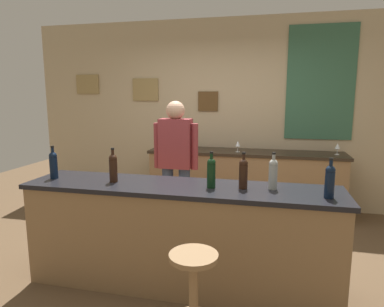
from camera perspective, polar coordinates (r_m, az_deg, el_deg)
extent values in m
plane|color=brown|center=(3.62, -0.21, -17.91)|extent=(10.00, 10.00, 0.00)
cube|color=tan|center=(5.21, 4.97, 6.65)|extent=(6.00, 0.06, 2.80)
cube|color=#997F4C|center=(5.89, -17.15, 11.08)|extent=(0.39, 0.02, 0.31)
cube|color=#997F4C|center=(5.46, -7.83, 10.61)|extent=(0.42, 0.02, 0.34)
cube|color=brown|center=(5.19, 2.71, 8.79)|extent=(0.30, 0.02, 0.29)
cube|color=#38664C|center=(5.15, 20.80, 11.04)|extent=(0.91, 0.02, 1.58)
cube|color=olive|center=(3.08, -1.98, -14.02)|extent=(2.67, 0.57, 0.88)
cube|color=black|center=(2.92, -2.03, -5.74)|extent=(2.73, 0.60, 0.04)
cube|color=olive|center=(4.94, 8.78, -5.00)|extent=(2.68, 0.53, 0.86)
cube|color=#2D2319|center=(4.85, 8.92, 0.15)|extent=(2.73, 0.56, 0.04)
cylinder|color=#384766|center=(3.99, -1.28, -8.49)|extent=(0.13, 0.13, 0.86)
cylinder|color=#384766|center=(4.05, -4.05, -8.27)|extent=(0.13, 0.13, 0.86)
cube|color=maroon|center=(3.86, -2.76, 1.70)|extent=(0.36, 0.20, 0.56)
sphere|color=tan|center=(3.82, -2.81, 7.27)|extent=(0.21, 0.21, 0.21)
cylinder|color=maroon|center=(3.81, 0.43, 1.15)|extent=(0.08, 0.08, 0.52)
cylinder|color=maroon|center=(3.93, -5.85, 1.36)|extent=(0.08, 0.08, 0.52)
cylinder|color=olive|center=(2.44, 0.26, -24.10)|extent=(0.06, 0.06, 0.65)
cylinder|color=olive|center=(2.27, 0.27, -16.95)|extent=(0.32, 0.32, 0.03)
cylinder|color=black|center=(3.38, -22.24, -2.25)|extent=(0.07, 0.07, 0.20)
sphere|color=black|center=(3.36, -22.37, -0.37)|extent=(0.07, 0.07, 0.07)
cylinder|color=black|center=(3.35, -22.40, 0.18)|extent=(0.03, 0.03, 0.09)
cylinder|color=black|center=(3.35, -22.46, 1.07)|extent=(0.03, 0.03, 0.02)
cylinder|color=black|center=(3.09, -13.10, -2.86)|extent=(0.07, 0.07, 0.20)
sphere|color=black|center=(3.06, -13.18, -0.80)|extent=(0.07, 0.07, 0.07)
cylinder|color=black|center=(3.06, -13.20, -0.21)|extent=(0.03, 0.03, 0.09)
cylinder|color=black|center=(3.05, -13.24, 0.77)|extent=(0.03, 0.03, 0.02)
cylinder|color=black|center=(2.82, 3.25, -3.78)|extent=(0.07, 0.07, 0.20)
sphere|color=black|center=(2.80, 3.28, -1.54)|extent=(0.07, 0.07, 0.07)
cylinder|color=black|center=(2.79, 3.28, -0.89)|extent=(0.03, 0.03, 0.09)
cylinder|color=black|center=(2.79, 3.29, 0.18)|extent=(0.03, 0.03, 0.02)
cylinder|color=black|center=(2.82, 8.61, -3.88)|extent=(0.07, 0.07, 0.20)
sphere|color=black|center=(2.80, 8.67, -1.64)|extent=(0.07, 0.07, 0.07)
cylinder|color=black|center=(2.79, 8.69, -0.99)|extent=(0.03, 0.03, 0.09)
cylinder|color=black|center=(2.78, 8.71, 0.08)|extent=(0.03, 0.03, 0.02)
cylinder|color=#999E99|center=(2.86, 13.46, -3.89)|extent=(0.07, 0.07, 0.20)
sphere|color=#999E99|center=(2.83, 13.55, -1.68)|extent=(0.07, 0.07, 0.07)
cylinder|color=#999E99|center=(2.83, 13.58, -1.03)|extent=(0.03, 0.03, 0.09)
cylinder|color=black|center=(2.82, 13.62, 0.03)|extent=(0.03, 0.03, 0.02)
cylinder|color=black|center=(2.74, 22.13, -4.93)|extent=(0.07, 0.07, 0.20)
sphere|color=black|center=(2.72, 22.28, -2.63)|extent=(0.07, 0.07, 0.07)
cylinder|color=black|center=(2.71, 22.32, -1.96)|extent=(0.03, 0.03, 0.09)
cylinder|color=black|center=(2.70, 22.40, -0.86)|extent=(0.03, 0.03, 0.02)
cylinder|color=silver|center=(4.77, 7.69, 0.30)|extent=(0.06, 0.06, 0.00)
cylinder|color=silver|center=(4.77, 7.70, 0.78)|extent=(0.01, 0.01, 0.07)
cone|color=silver|center=(4.75, 7.72, 1.67)|extent=(0.07, 0.07, 0.08)
cylinder|color=silver|center=(4.91, 23.20, -0.14)|extent=(0.06, 0.06, 0.00)
cylinder|color=silver|center=(4.90, 23.23, 0.32)|extent=(0.01, 0.01, 0.07)
cone|color=silver|center=(4.89, 23.29, 1.18)|extent=(0.07, 0.07, 0.08)
cylinder|color=#338C4C|center=(4.90, -1.04, 1.18)|extent=(0.08, 0.08, 0.09)
torus|color=#338C4C|center=(4.89, -0.39, 1.21)|extent=(0.06, 0.01, 0.06)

